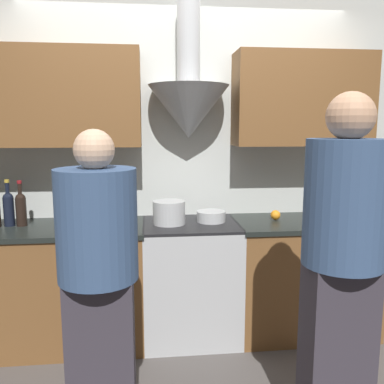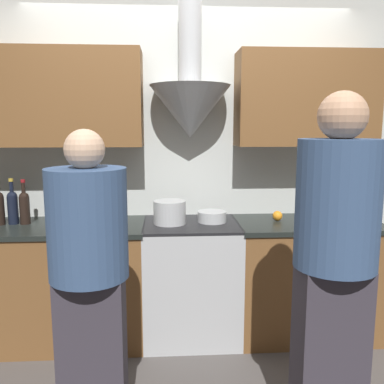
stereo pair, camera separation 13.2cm
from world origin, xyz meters
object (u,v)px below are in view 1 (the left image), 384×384
(orange_fruit, at_px, (275,215))
(stove_range, at_px, (191,279))
(person_foreground_right, at_px, (342,262))
(mixing_bowl, at_px, (211,216))
(wine_bottle_4, at_px, (9,207))
(person_foreground_left, at_px, (99,284))
(wine_bottle_5, at_px, (21,208))
(stock_pot, at_px, (169,212))
(saucepan, at_px, (349,210))

(orange_fruit, bearing_deg, stove_range, -176.53)
(stove_range, bearing_deg, person_foreground_right, -63.06)
(mixing_bowl, xyz_separation_m, person_foreground_right, (0.44, -1.21, 0.03))
(wine_bottle_4, xyz_separation_m, person_foreground_left, (0.77, -1.15, -0.16))
(wine_bottle_5, xyz_separation_m, stock_pot, (1.06, -0.05, -0.05))
(person_foreground_left, bearing_deg, orange_fruit, 43.21)
(stock_pot, bearing_deg, saucepan, 4.80)
(orange_fruit, bearing_deg, wine_bottle_5, 179.69)
(person_foreground_right, bearing_deg, orange_fruit, 86.91)
(wine_bottle_4, bearing_deg, wine_bottle_5, -5.24)
(saucepan, bearing_deg, person_foreground_left, -146.67)
(mixing_bowl, distance_m, person_foreground_right, 1.28)
(person_foreground_left, xyz_separation_m, person_foreground_right, (1.14, -0.08, 0.10))
(mixing_bowl, bearing_deg, person_foreground_right, -70.09)
(orange_fruit, relative_size, person_foreground_left, 0.05)
(mixing_bowl, bearing_deg, saucepan, 4.23)
(orange_fruit, bearing_deg, person_foreground_left, -136.79)
(wine_bottle_4, xyz_separation_m, mixing_bowl, (1.47, -0.02, -0.10))
(wine_bottle_4, bearing_deg, person_foreground_left, -56.36)
(saucepan, height_order, person_foreground_left, person_foreground_left)
(stove_range, relative_size, orange_fruit, 11.85)
(stock_pot, distance_m, person_foreground_right, 1.39)
(mixing_bowl, height_order, orange_fruit, mixing_bowl)
(wine_bottle_5, height_order, person_foreground_right, person_foreground_right)
(orange_fruit, bearing_deg, stock_pot, -176.88)
(orange_fruit, distance_m, person_foreground_left, 1.65)
(stove_range, relative_size, stock_pot, 3.73)
(person_foreground_right, bearing_deg, wine_bottle_5, 146.05)
(wine_bottle_5, distance_m, mixing_bowl, 1.38)
(wine_bottle_5, bearing_deg, wine_bottle_4, 174.76)
(person_foreground_right, bearing_deg, person_foreground_left, 175.92)
(stove_range, relative_size, wine_bottle_5, 2.69)
(stove_range, bearing_deg, person_foreground_left, -116.45)
(wine_bottle_4, height_order, person_foreground_left, person_foreground_left)
(person_foreground_right, bearing_deg, mixing_bowl, 109.91)
(orange_fruit, xyz_separation_m, person_foreground_left, (-1.21, -1.13, -0.06))
(wine_bottle_5, bearing_deg, mixing_bowl, -0.69)
(stove_range, xyz_separation_m, orange_fruit, (0.66, 0.04, 0.48))
(wine_bottle_4, height_order, saucepan, wine_bottle_4)
(wine_bottle_4, relative_size, mixing_bowl, 1.56)
(stock_pot, xyz_separation_m, person_foreground_left, (-0.38, -1.09, -0.11))
(wine_bottle_4, distance_m, orange_fruit, 1.97)
(stove_range, distance_m, saucepan, 1.39)
(stock_pot, height_order, mixing_bowl, stock_pot)
(wine_bottle_5, relative_size, mixing_bowl, 1.53)
(wine_bottle_5, bearing_deg, orange_fruit, -0.31)
(wine_bottle_4, distance_m, mixing_bowl, 1.47)
(mixing_bowl, distance_m, saucepan, 1.14)
(stove_range, bearing_deg, mixing_bowl, 11.88)
(stock_pot, distance_m, orange_fruit, 0.82)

